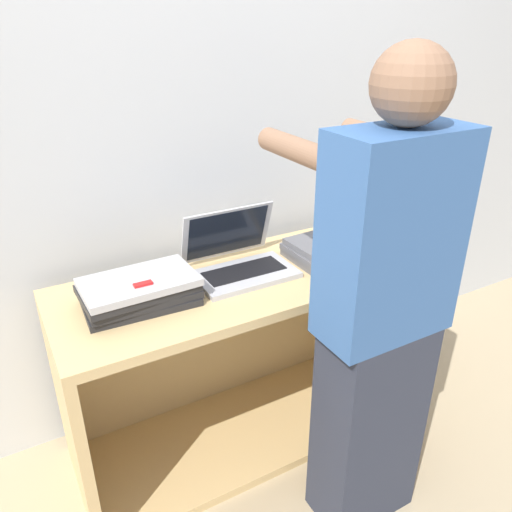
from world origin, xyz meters
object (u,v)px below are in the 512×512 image
Objects in this scene: laptop_open at (239,260)px; laptop_stack_right at (334,246)px; laptop_stack_left at (139,291)px; person at (379,321)px.

laptop_open is 0.41m from laptop_stack_right.
laptop_stack_left is at bearing -173.06° from laptop_open.
laptop_stack_left is 0.80m from laptop_stack_right.
laptop_stack_left is 0.78m from person.
person is at bearing -112.48° from laptop_stack_right.
laptop_stack_right is (0.80, -0.00, -0.01)m from laptop_stack_left.
laptop_stack_right is at bearing -7.48° from laptop_open.
person is (0.19, -0.56, -0.01)m from laptop_open.
laptop_stack_right is at bearing 67.52° from person.
laptop_stack_left is 0.24× the size of person.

